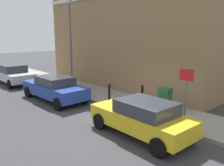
% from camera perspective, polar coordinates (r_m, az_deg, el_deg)
% --- Properties ---
extents(ground, '(80.00, 80.00, 0.00)m').
position_cam_1_polar(ground, '(10.63, 2.52, -8.75)').
color(ground, '#38383A').
extents(sidewalk, '(2.58, 30.00, 0.15)m').
position_cam_1_polar(sidewalk, '(16.22, -7.79, -1.31)').
color(sidewalk, gray).
rests_on(sidewalk, ground).
extents(corner_building, '(7.82, 13.32, 9.33)m').
position_cam_1_polar(corner_building, '(18.35, 8.09, 14.64)').
color(corner_building, olive).
rests_on(corner_building, ground).
extents(car_yellow, '(1.89, 4.07, 1.37)m').
position_cam_1_polar(car_yellow, '(8.88, 7.26, -8.10)').
color(car_yellow, gold).
rests_on(car_yellow, ground).
extents(car_blue, '(1.87, 4.52, 1.39)m').
position_cam_1_polar(car_blue, '(13.75, -13.61, -1.13)').
color(car_blue, navy).
rests_on(car_blue, ground).
extents(car_silver, '(1.91, 4.26, 1.43)m').
position_cam_1_polar(car_silver, '(19.31, -22.55, 1.99)').
color(car_silver, '#B7B7BC').
rests_on(car_silver, ground).
extents(utility_cabinet, '(0.46, 0.61, 1.15)m').
position_cam_1_polar(utility_cabinet, '(11.25, 12.52, -4.21)').
color(utility_cabinet, '#1E4C28').
rests_on(utility_cabinet, sidewalk).
extents(bollard_near_cabinet, '(0.14, 0.14, 1.04)m').
position_cam_1_polar(bollard_near_cabinet, '(12.16, 7.25, -2.69)').
color(bollard_near_cabinet, black).
rests_on(bollard_near_cabinet, sidewalk).
extents(bollard_far_kerb, '(0.14, 0.14, 1.04)m').
position_cam_1_polar(bollard_far_kerb, '(12.26, -0.66, -2.47)').
color(bollard_far_kerb, black).
rests_on(bollard_far_kerb, sidewalk).
extents(street_sign, '(0.08, 0.60, 2.30)m').
position_cam_1_polar(street_sign, '(9.52, 17.31, -1.31)').
color(street_sign, '#59595B').
rests_on(street_sign, sidewalk).
extents(lamppost, '(0.20, 0.44, 5.72)m').
position_cam_1_polar(lamppost, '(16.63, -9.92, 10.18)').
color(lamppost, '#59595B').
rests_on(lamppost, sidewalk).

